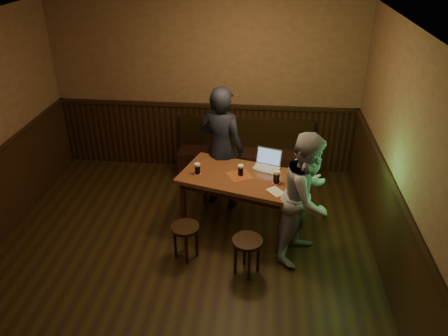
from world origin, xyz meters
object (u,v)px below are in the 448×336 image
at_px(bench, 245,157).
at_px(pub_table, 239,182).
at_px(pint_left, 197,169).
at_px(pint_mid, 241,170).
at_px(stool_right, 247,246).
at_px(person_grey, 307,198).
at_px(stool_left, 185,232).
at_px(pint_right, 276,177).
at_px(laptop, 267,163).
at_px(person_suit, 221,148).

distance_m(bench, pub_table, 1.56).
relative_size(pint_left, pint_mid, 1.01).
bearing_deg(stool_right, pub_table, 99.71).
bearing_deg(person_grey, stool_left, 127.34).
bearing_deg(stool_right, pint_right, 67.86).
bearing_deg(laptop, stool_left, -116.25).
bearing_deg(pub_table, bench, 106.11).
distance_m(bench, laptop, 1.41).
relative_size(bench, laptop, 5.19).
height_order(stool_right, person_grey, person_grey).
height_order(stool_right, pint_left, pint_left).
height_order(pint_right, person_suit, person_suit).
distance_m(pint_left, pint_right, 1.05).
distance_m(bench, stool_right, 2.45).
relative_size(pint_left, laptop, 0.37).
relative_size(stool_left, pint_left, 3.07).
bearing_deg(laptop, pint_left, -144.88).
xyz_separation_m(pint_left, pint_mid, (0.57, 0.02, -0.00)).
xyz_separation_m(bench, pub_table, (-0.00, -1.51, 0.40)).
relative_size(stool_left, laptop, 1.12).
relative_size(pub_table, pint_left, 11.02).
distance_m(pint_right, person_grey, 0.51).
relative_size(pint_mid, person_suit, 0.08).
bearing_deg(stool_right, person_suit, 107.01).
relative_size(stool_right, pint_mid, 3.19).
xyz_separation_m(stool_left, person_suit, (0.31, 1.29, 0.54)).
relative_size(bench, stool_right, 4.49).
distance_m(stool_left, pint_mid, 1.09).
bearing_deg(bench, person_grey, -67.11).
distance_m(pub_table, stool_right, 1.00).
height_order(pint_right, laptop, laptop).
xyz_separation_m(stool_left, stool_right, (0.77, -0.21, 0.01)).
distance_m(bench, pint_right, 1.82).
height_order(stool_right, pint_right, pint_right).
bearing_deg(person_suit, pint_right, 157.06).
bearing_deg(pint_left, laptop, 16.80).
bearing_deg(stool_right, laptop, 80.61).
xyz_separation_m(stool_left, laptop, (0.97, 0.99, 0.50)).
distance_m(stool_left, person_suit, 1.44).
relative_size(laptop, person_grey, 0.25).
height_order(stool_right, laptop, laptop).
xyz_separation_m(pub_table, pint_mid, (0.01, 0.01, 0.18)).
distance_m(pub_table, pint_right, 0.54).
bearing_deg(person_grey, pint_mid, 87.46).
bearing_deg(stool_right, bench, 93.75).
xyz_separation_m(pint_left, pint_right, (1.04, -0.14, 0.01)).
xyz_separation_m(stool_right, pint_left, (-0.72, 0.92, 0.50)).
bearing_deg(pint_mid, person_grey, -31.16).
height_order(laptop, person_grey, person_grey).
distance_m(pint_mid, person_suit, 0.65).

